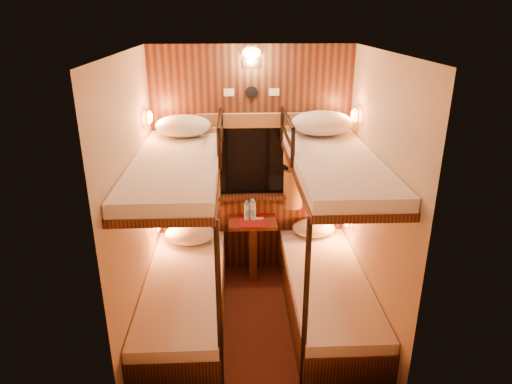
{
  "coord_description": "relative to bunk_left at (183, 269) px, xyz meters",
  "views": [
    {
      "loc": [
        -0.17,
        -3.47,
        2.67
      ],
      "look_at": [
        0.0,
        0.15,
        1.24
      ],
      "focal_mm": 32.0,
      "sensor_mm": 36.0,
      "label": 1
    }
  ],
  "objects": [
    {
      "name": "floor",
      "position": [
        0.65,
        -0.07,
        -0.56
      ],
      "size": [
        2.1,
        2.1,
        0.0
      ],
      "primitive_type": "plane",
      "color": "#37180F",
      "rests_on": "ground"
    },
    {
      "name": "ceiling",
      "position": [
        0.65,
        -0.07,
        1.84
      ],
      "size": [
        2.1,
        2.1,
        0.0
      ],
      "primitive_type": "plane",
      "rotation": [
        3.14,
        0.0,
        0.0
      ],
      "color": "silver",
      "rests_on": "wall_back"
    },
    {
      "name": "wall_back",
      "position": [
        0.65,
        0.98,
        0.64
      ],
      "size": [
        2.4,
        0.0,
        2.4
      ],
      "primitive_type": "plane",
      "rotation": [
        1.57,
        0.0,
        0.0
      ],
      "color": "#C6B293",
      "rests_on": "floor"
    },
    {
      "name": "wall_front",
      "position": [
        0.65,
        -1.12,
        0.64
      ],
      "size": [
        2.4,
        0.0,
        2.4
      ],
      "primitive_type": "plane",
      "rotation": [
        -1.57,
        0.0,
        0.0
      ],
      "color": "#C6B293",
      "rests_on": "floor"
    },
    {
      "name": "wall_left",
      "position": [
        -0.35,
        -0.07,
        0.64
      ],
      "size": [
        0.0,
        2.4,
        2.4
      ],
      "primitive_type": "plane",
      "rotation": [
        1.57,
        0.0,
        1.57
      ],
      "color": "#C6B293",
      "rests_on": "floor"
    },
    {
      "name": "wall_right",
      "position": [
        1.65,
        -0.07,
        0.64
      ],
      "size": [
        0.0,
        2.4,
        2.4
      ],
      "primitive_type": "plane",
      "rotation": [
        1.57,
        0.0,
        -1.57
      ],
      "color": "#C6B293",
      "rests_on": "floor"
    },
    {
      "name": "back_panel",
      "position": [
        0.65,
        0.97,
        0.64
      ],
      "size": [
        2.0,
        0.03,
        2.4
      ],
      "primitive_type": "cube",
      "color": "black",
      "rests_on": "floor"
    },
    {
      "name": "bunk_left",
      "position": [
        0.0,
        0.0,
        0.0
      ],
      "size": [
        0.72,
        1.9,
        1.82
      ],
      "color": "black",
      "rests_on": "floor"
    },
    {
      "name": "bunk_right",
      "position": [
        1.3,
        0.0,
        0.0
      ],
      "size": [
        0.72,
        1.9,
        1.82
      ],
      "color": "black",
      "rests_on": "floor"
    },
    {
      "name": "window",
      "position": [
        0.65,
        0.94,
        0.62
      ],
      "size": [
        1.0,
        0.12,
        0.79
      ],
      "color": "black",
      "rests_on": "back_panel"
    },
    {
      "name": "curtains",
      "position": [
        0.65,
        0.9,
        0.71
      ],
      "size": [
        1.1,
        0.22,
        1.0
      ],
      "color": "olive",
      "rests_on": "back_panel"
    },
    {
      "name": "back_fixtures",
      "position": [
        0.65,
        0.93,
        1.69
      ],
      "size": [
        0.54,
        0.09,
        0.48
      ],
      "color": "black",
      "rests_on": "back_panel"
    },
    {
      "name": "reading_lamps",
      "position": [
        0.65,
        0.63,
        0.68
      ],
      "size": [
        2.0,
        0.2,
        1.25
      ],
      "color": "orange",
      "rests_on": "wall_left"
    },
    {
      "name": "table",
      "position": [
        0.65,
        0.78,
        -0.14
      ],
      "size": [
        0.5,
        0.34,
        0.66
      ],
      "color": "#512212",
      "rests_on": "floor"
    },
    {
      "name": "bottle_left",
      "position": [
        0.59,
        0.81,
        0.18
      ],
      "size": [
        0.06,
        0.06,
        0.21
      ],
      "rotation": [
        0.0,
        0.0,
        -0.0
      ],
      "color": "#99BFE5",
      "rests_on": "table"
    },
    {
      "name": "bottle_right",
      "position": [
        0.65,
        0.81,
        0.19
      ],
      "size": [
        0.07,
        0.07,
        0.23
      ],
      "rotation": [
        0.0,
        0.0,
        0.21
      ],
      "color": "#99BFE5",
      "rests_on": "table"
    },
    {
      "name": "sachet_a",
      "position": [
        0.7,
        0.82,
        0.09
      ],
      "size": [
        0.09,
        0.08,
        0.01
      ],
      "primitive_type": "cube",
      "rotation": [
        0.0,
        0.0,
        -0.24
      ],
      "color": "silver",
      "rests_on": "table"
    },
    {
      "name": "sachet_b",
      "position": [
        0.73,
        0.82,
        0.09
      ],
      "size": [
        0.08,
        0.07,
        0.01
      ],
      "primitive_type": "cube",
      "rotation": [
        0.0,
        0.0,
        0.32
      ],
      "color": "silver",
      "rests_on": "table"
    },
    {
      "name": "pillow_lower_left",
      "position": [
        -0.0,
        0.69,
        -0.0
      ],
      "size": [
        0.51,
        0.37,
        0.2
      ],
      "primitive_type": "ellipsoid",
      "color": "white",
      "rests_on": "bunk_left"
    },
    {
      "name": "pillow_lower_right",
      "position": [
        1.3,
        0.79,
        -0.01
      ],
      "size": [
        0.45,
        0.32,
        0.18
      ],
      "primitive_type": "ellipsoid",
      "color": "white",
      "rests_on": "bunk_right"
    },
    {
      "name": "pillow_upper_left",
      "position": [
        -0.0,
        0.67,
        1.13
      ],
      "size": [
        0.52,
        0.37,
        0.2
      ],
      "primitive_type": "ellipsoid",
      "color": "white",
      "rests_on": "bunk_left"
    },
    {
      "name": "pillow_upper_right",
      "position": [
        1.3,
        0.66,
        1.14
      ],
      "size": [
        0.58,
        0.42,
        0.23
      ],
      "primitive_type": "ellipsoid",
      "color": "white",
      "rests_on": "bunk_right"
    }
  ]
}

